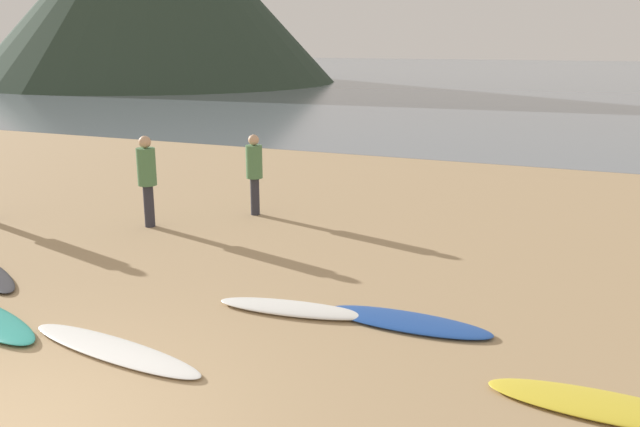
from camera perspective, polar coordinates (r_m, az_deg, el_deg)
ground_plane at (r=14.37m, az=4.14°, el=1.09°), size 120.00×120.00×0.20m
ocean_water at (r=68.38m, az=19.62°, el=11.06°), size 140.00×100.00×0.01m
surfboard_4 at (r=7.63m, az=-17.21°, el=-11.03°), size 2.47×0.81×0.06m
surfboard_5 at (r=8.31m, az=-2.38°, el=-8.10°), size 1.95×0.68×0.08m
surfboard_6 at (r=8.02m, az=7.49°, el=-9.15°), size 2.02×0.64×0.07m
surfboard_7 at (r=6.80m, az=23.32°, el=-14.90°), size 2.14×0.65×0.07m
person_0 at (r=12.67m, az=-5.64°, el=3.89°), size 0.31×0.31×1.54m
person_1 at (r=12.16m, az=-14.57°, el=3.31°), size 0.33×0.33×1.64m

